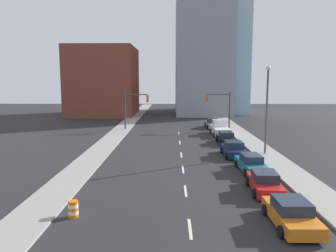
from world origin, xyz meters
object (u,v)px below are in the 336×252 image
object	(u,v)px
traffic_signal_left	(132,105)
pickup_truck_white	(220,129)
sedan_gray	(212,124)
traffic_signal_right	(223,106)
sedan_orange	(291,214)
sedan_red	(265,183)
sedan_teal	(251,164)
traffic_barrel	(73,209)
sedan_black	(226,138)
street_lamp	(267,104)
sedan_navy	(234,149)

from	to	relation	value
traffic_signal_left	pickup_truck_white	world-z (taller)	traffic_signal_left
traffic_signal_left	sedan_gray	distance (m)	13.34
traffic_signal_right	sedan_orange	distance (m)	34.09
sedan_red	sedan_teal	distance (m)	5.21
sedan_teal	sedan_gray	bearing A→B (deg)	87.39
traffic_barrel	sedan_teal	world-z (taller)	sedan_teal
sedan_black	street_lamp	bearing A→B (deg)	-65.94
sedan_teal	street_lamp	bearing A→B (deg)	61.81
traffic_signal_left	sedan_navy	world-z (taller)	traffic_signal_left
pickup_truck_white	sedan_red	bearing A→B (deg)	-92.04
sedan_teal	sedan_gray	size ratio (longest dim) A/B	1.03
traffic_signal_left	sedan_gray	world-z (taller)	traffic_signal_left
traffic_signal_right	sedan_teal	size ratio (longest dim) A/B	1.22
sedan_navy	sedan_black	size ratio (longest dim) A/B	1.01
pickup_truck_white	sedan_gray	bearing A→B (deg)	91.30
pickup_truck_white	sedan_navy	bearing A→B (deg)	-93.36
sedan_orange	sedan_black	xyz separation A→B (m)	(0.27, 22.90, 0.01)
traffic_signal_right	sedan_navy	xyz separation A→B (m)	(-1.48, -17.70, -3.12)
traffic_signal_left	sedan_teal	distance (m)	26.95
street_lamp	sedan_gray	distance (m)	20.21
street_lamp	sedan_black	xyz separation A→B (m)	(-3.02, 6.18, -4.60)
traffic_signal_left	street_lamp	world-z (taller)	street_lamp
street_lamp	sedan_red	distance (m)	12.73
sedan_navy	sedan_gray	world-z (taller)	sedan_gray
traffic_signal_right	street_lamp	bearing A→B (deg)	-83.84
sedan_teal	sedan_gray	xyz separation A→B (m)	(-0.20, 25.67, 0.04)
street_lamp	sedan_teal	xyz separation A→B (m)	(-2.92, -6.22, -4.60)
traffic_barrel	sedan_teal	distance (m)	15.56
traffic_signal_left	traffic_barrel	bearing A→B (deg)	-88.77
street_lamp	sedan_orange	size ratio (longest dim) A/B	2.05
sedan_orange	sedan_navy	xyz separation A→B (m)	(-0.05, 16.22, 0.03)
sedan_orange	sedan_gray	bearing A→B (deg)	89.16
street_lamp	sedan_orange	bearing A→B (deg)	-101.13
sedan_red	pickup_truck_white	bearing A→B (deg)	92.32
sedan_black	pickup_truck_white	size ratio (longest dim) A/B	0.81
pickup_truck_white	sedan_teal	bearing A→B (deg)	-91.40
traffic_barrel	pickup_truck_white	xyz separation A→B (m)	(12.36, 28.28, 0.37)
sedan_black	traffic_signal_left	bearing A→B (deg)	137.47
traffic_barrel	sedan_red	size ratio (longest dim) A/B	0.21
traffic_barrel	sedan_gray	world-z (taller)	sedan_gray
sedan_navy	sedan_gray	xyz separation A→B (m)	(0.22, 19.96, 0.02)
street_lamp	sedan_orange	xyz separation A→B (m)	(-3.29, -16.73, -4.60)
sedan_teal	pickup_truck_white	world-z (taller)	pickup_truck_white
traffic_signal_left	sedan_navy	xyz separation A→B (m)	(12.56, -17.70, -3.12)
traffic_signal_right	pickup_truck_white	size ratio (longest dim) A/B	1.05
street_lamp	traffic_signal_left	bearing A→B (deg)	132.77
traffic_signal_left	sedan_navy	size ratio (longest dim) A/B	1.28
street_lamp	sedan_navy	world-z (taller)	street_lamp
sedan_gray	pickup_truck_white	bearing A→B (deg)	-89.80
traffic_barrel	sedan_navy	distance (m)	19.34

